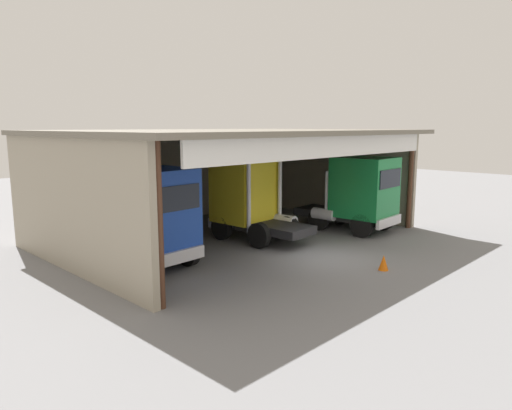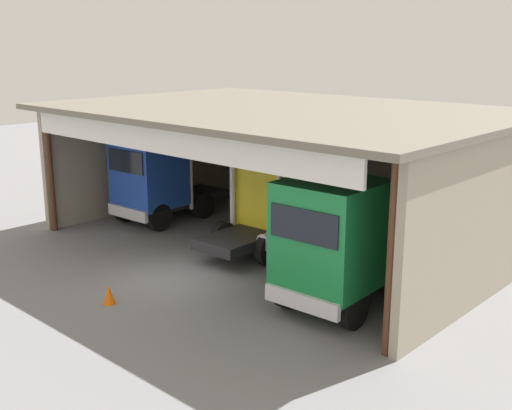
% 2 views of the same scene
% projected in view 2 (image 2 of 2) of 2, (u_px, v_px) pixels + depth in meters
% --- Properties ---
extents(ground_plane, '(80.00, 80.00, 0.00)m').
position_uv_depth(ground_plane, '(176.00, 278.00, 19.87)').
color(ground_plane, slate).
rests_on(ground_plane, ground).
extents(workshop_shed, '(16.14, 11.39, 4.98)m').
position_uv_depth(workshop_shed, '(301.00, 144.00, 23.35)').
color(workshop_shed, '#9E937F').
rests_on(workshop_shed, ground).
extents(truck_blue_right_bay, '(2.69, 5.11, 3.67)m').
position_uv_depth(truck_blue_right_bay, '(155.00, 177.00, 25.60)').
color(truck_blue_right_bay, '#1E47B7').
rests_on(truck_blue_right_bay, ground).
extents(truck_yellow_left_bay, '(2.65, 4.84, 3.77)m').
position_uv_depth(truck_yellow_left_bay, '(274.00, 195.00, 22.35)').
color(truck_yellow_left_bay, yellow).
rests_on(truck_yellow_left_bay, ground).
extents(truck_green_yard_outside, '(2.74, 5.11, 3.68)m').
position_uv_depth(truck_green_yard_outside, '(336.00, 241.00, 17.16)').
color(truck_green_yard_outside, '#197F3D').
rests_on(truck_green_yard_outside, ground).
extents(oil_drum, '(0.58, 0.58, 0.91)m').
position_uv_depth(oil_drum, '(302.00, 200.00, 27.76)').
color(oil_drum, '#194CB2').
rests_on(oil_drum, ground).
extents(tool_cart, '(0.90, 0.60, 1.00)m').
position_uv_depth(tool_cart, '(285.00, 199.00, 27.84)').
color(tool_cart, '#1E59A5').
rests_on(tool_cart, ground).
extents(traffic_cone, '(0.36, 0.36, 0.56)m').
position_uv_depth(traffic_cone, '(109.00, 294.00, 17.86)').
color(traffic_cone, orange).
rests_on(traffic_cone, ground).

